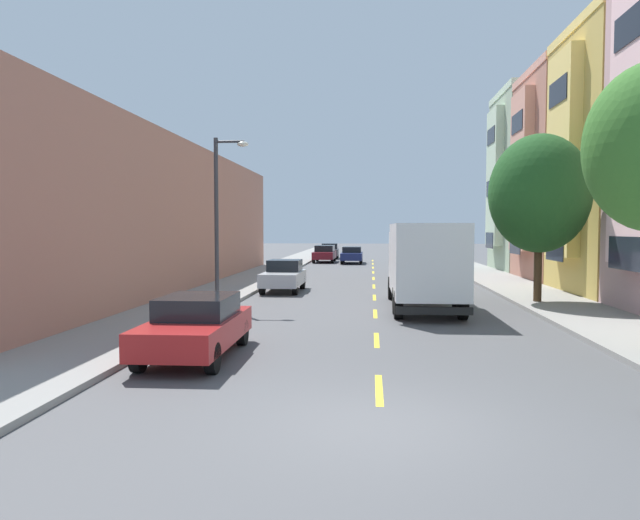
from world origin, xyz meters
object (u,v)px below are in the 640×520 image
delivery_box_truck (424,260)px  parked_sedan_red (196,325)px  street_tree_second (539,194)px  parked_wagon_burgundy (325,253)px  street_lamp (220,207)px  moving_navy_sedan (352,255)px  parked_hatchback_silver (284,276)px  parked_suv_sky (438,259)px  parked_hatchback_charcoal (330,251)px

delivery_box_truck → parked_sedan_red: 10.77m
parked_sedan_red → street_tree_second: bearing=44.7°
parked_wagon_burgundy → parked_sedan_red: bearing=-89.9°
street_lamp → moving_navy_sedan: street_lamp is taller
parked_hatchback_silver → parked_wagon_burgundy: bearing=89.9°
delivery_box_truck → parked_wagon_burgundy: delivery_box_truck is taller
parked_sedan_red → parked_suv_sky: size_ratio=0.94×
parked_sedan_red → parked_wagon_burgundy: parked_wagon_burgundy is taller
delivery_box_truck → parked_sedan_red: (-6.05, -8.85, -1.09)m
delivery_box_truck → parked_sedan_red: bearing=-124.3°
delivery_box_truck → parked_hatchback_silver: (-6.13, 5.86, -1.08)m
delivery_box_truck → parked_suv_sky: (2.43, 17.52, -0.85)m
delivery_box_truck → parked_wagon_burgundy: (-6.08, 30.74, -1.03)m
delivery_box_truck → street_lamp: bearing=178.7°
parked_wagon_burgundy → street_lamp: bearing=-93.1°
delivery_box_truck → parked_suv_sky: delivery_box_truck is taller
parked_hatchback_charcoal → moving_navy_sedan: bearing=-72.9°
parked_sedan_red → parked_wagon_burgundy: bearing=90.1°
moving_navy_sedan → delivery_box_truck: bearing=-83.0°
delivery_box_truck → moving_navy_sedan: 29.37m
street_tree_second → parked_suv_sky: bearing=97.8°
parked_hatchback_charcoal → moving_navy_sedan: 8.45m
street_tree_second → parked_wagon_burgundy: bearing=110.2°
street_lamp → parked_wagon_burgundy: street_lamp is taller
moving_navy_sedan → street_lamp: bearing=-98.1°
parked_suv_sky → parked_hatchback_silver: (-8.56, -11.66, -0.23)m
parked_sedan_red → parked_wagon_burgundy: 39.58m
delivery_box_truck → parked_hatchback_silver: bearing=136.3°
parked_hatchback_silver → moving_navy_sedan: bearing=83.8°
parked_suv_sky → parked_hatchback_charcoal: 21.45m
parked_wagon_burgundy → parked_hatchback_silver: bearing=-90.1°
delivery_box_truck → moving_navy_sedan: size_ratio=1.71×
parked_sedan_red → parked_suv_sky: (8.48, 26.37, 0.24)m
parked_suv_sky → parked_wagon_burgundy: parked_suv_sky is taller
parked_suv_sky → parked_sedan_red: bearing=-107.8°
street_tree_second → street_lamp: bearing=-173.1°
street_lamp → parked_wagon_burgundy: 30.75m
street_tree_second → parked_wagon_burgundy: street_tree_second is taller
street_tree_second → parked_suv_sky: (-2.17, 15.85, -3.39)m
street_lamp → parked_hatchback_charcoal: size_ratio=1.57×
street_tree_second → moving_navy_sedan: bearing=106.6°
delivery_box_truck → parked_sedan_red: size_ratio=1.70×
parked_wagon_burgundy → parked_hatchback_silver: (-0.05, -24.87, -0.05)m
street_tree_second → parked_sedan_red: size_ratio=1.45×
parked_hatchback_charcoal → street_lamp: bearing=-92.6°
street_tree_second → parked_hatchback_charcoal: bearing=106.7°
street_tree_second → parked_suv_sky: street_tree_second is taller
parked_wagon_burgundy → parked_hatchback_silver: same height
delivery_box_truck → parked_suv_sky: 17.71m
street_lamp → parked_wagon_burgundy: size_ratio=1.35×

